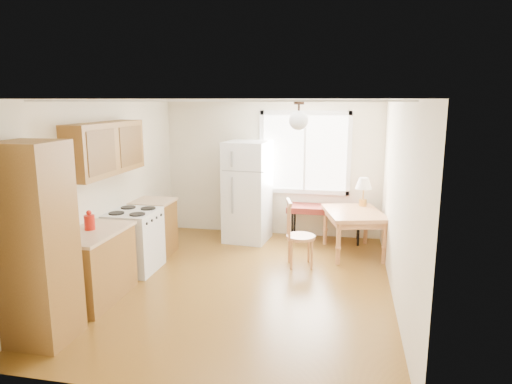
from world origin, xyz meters
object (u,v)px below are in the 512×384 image
(bench, at_px, (326,210))
(chair, at_px, (294,229))
(dining_table, at_px, (354,217))
(refrigerator, at_px, (247,192))

(bench, xyz_separation_m, chair, (-0.40, -1.38, 0.01))
(chair, bearing_deg, dining_table, 26.90)
(dining_table, bearing_deg, bench, 113.41)
(bench, bearing_deg, refrigerator, -170.74)
(chair, bearing_deg, bench, 59.98)
(refrigerator, bearing_deg, chair, -43.70)
(bench, distance_m, dining_table, 0.78)
(refrigerator, height_order, chair, refrigerator)
(bench, xyz_separation_m, dining_table, (0.48, -0.62, 0.05))
(bench, relative_size, chair, 1.35)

